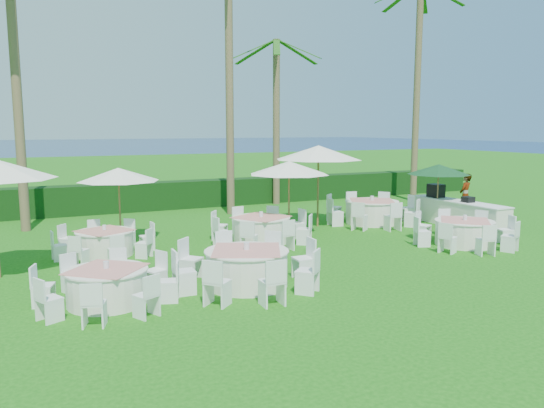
{
  "coord_description": "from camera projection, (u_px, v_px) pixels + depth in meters",
  "views": [
    {
      "loc": [
        -5.75,
        -10.91,
        3.54
      ],
      "look_at": [
        0.96,
        3.16,
        1.3
      ],
      "focal_mm": 35.0,
      "sensor_mm": 36.0,
      "label": 1
    }
  ],
  "objects": [
    {
      "name": "banquet_table_d",
      "position": [
        105.0,
        242.0,
        14.84
      ],
      "size": [
        2.8,
        2.8,
        0.86
      ],
      "color": "silver",
      "rests_on": "ground"
    },
    {
      "name": "ground",
      "position": [
        293.0,
        277.0,
        12.71
      ],
      "size": [
        120.0,
        120.0,
        0.0
      ],
      "primitive_type": "plane",
      "color": "#13550E",
      "rests_on": "ground"
    },
    {
      "name": "staff_person",
      "position": [
        465.0,
        195.0,
        21.12
      ],
      "size": [
        0.75,
        0.63,
        1.75
      ],
      "primitive_type": "imported",
      "rotation": [
        0.0,
        0.0,
        3.54
      ],
      "color": "gray",
      "rests_on": "ground"
    },
    {
      "name": "ocean",
      "position": [
        51.0,
        146.0,
        103.84
      ],
      "size": [
        260.0,
        260.0,
        0.0
      ],
      "primitive_type": "plane",
      "color": "#072148",
      "rests_on": "ground"
    },
    {
      "name": "umbrella_c",
      "position": [
        118.0,
        175.0,
        16.03
      ],
      "size": [
        2.46,
        2.46,
        2.35
      ],
      "color": "brown",
      "rests_on": "ground"
    },
    {
      "name": "palm_b",
      "position": [
        16.0,
        81.0,
        17.69
      ],
      "size": [
        4.29,
        4.35,
        9.24
      ],
      "color": "brown",
      "rests_on": "ground"
    },
    {
      "name": "palm_c",
      "position": [
        229.0,
        61.0,
        21.2
      ],
      "size": [
        4.37,
        4.25,
        11.46
      ],
      "color": "brown",
      "rests_on": "ground"
    },
    {
      "name": "banquet_table_b",
      "position": [
        247.0,
        267.0,
        11.94
      ],
      "size": [
        3.33,
        3.33,
        1.0
      ],
      "color": "silver",
      "rests_on": "ground"
    },
    {
      "name": "umbrella_green",
      "position": [
        439.0,
        169.0,
        19.56
      ],
      "size": [
        2.29,
        2.29,
        2.22
      ],
      "color": "brown",
      "rests_on": "ground"
    },
    {
      "name": "banquet_table_e",
      "position": [
        261.0,
        229.0,
        16.56
      ],
      "size": [
        3.19,
        3.19,
        0.96
      ],
      "color": "silver",
      "rests_on": "ground"
    },
    {
      "name": "banquet_table_c",
      "position": [
        464.0,
        232.0,
        16.1
      ],
      "size": [
        3.01,
        3.01,
        0.93
      ],
      "color": "silver",
      "rests_on": "ground"
    },
    {
      "name": "umbrella_d",
      "position": [
        318.0,
        153.0,
        18.86
      ],
      "size": [
        3.13,
        3.13,
        2.93
      ],
      "color": "brown",
      "rests_on": "ground"
    },
    {
      "name": "banquet_table_a",
      "position": [
        107.0,
        285.0,
        10.73
      ],
      "size": [
        2.84,
        2.84,
        0.88
      ],
      "color": "silver",
      "rests_on": "ground"
    },
    {
      "name": "buffet_table",
      "position": [
        458.0,
        213.0,
        19.21
      ],
      "size": [
        0.92,
        4.03,
        1.43
      ],
      "color": "silver",
      "rests_on": "ground"
    },
    {
      "name": "banquet_table_f",
      "position": [
        372.0,
        211.0,
        19.78
      ],
      "size": [
        3.47,
        3.47,
        1.04
      ],
      "color": "silver",
      "rests_on": "ground"
    },
    {
      "name": "palm_d",
      "position": [
        276.0,
        114.0,
        24.35
      ],
      "size": [
        4.41,
        4.1,
        7.52
      ],
      "color": "brown",
      "rests_on": "ground"
    },
    {
      "name": "hedge",
      "position": [
        166.0,
        195.0,
        23.34
      ],
      "size": [
        34.0,
        1.0,
        1.2
      ],
      "primitive_type": "cube",
      "color": "black",
      "rests_on": "ground"
    },
    {
      "name": "umbrella_b",
      "position": [
        289.0,
        168.0,
        17.13
      ],
      "size": [
        2.65,
        2.65,
        2.48
      ],
      "color": "brown",
      "rests_on": "ground"
    },
    {
      "name": "palm_e",
      "position": [
        417.0,
        84.0,
        25.31
      ],
      "size": [
        4.29,
        4.35,
        10.27
      ],
      "color": "brown",
      "rests_on": "ground"
    }
  ]
}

